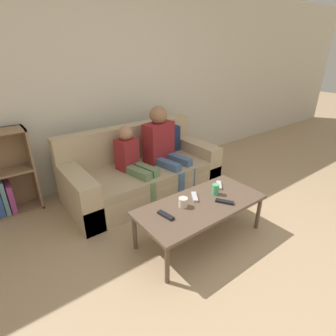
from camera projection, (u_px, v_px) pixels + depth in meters
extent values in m
plane|color=tan|center=(256.00, 280.00, 2.15)|extent=(22.00, 22.00, 0.00)
cube|color=beige|center=(109.00, 85.00, 3.42)|extent=(12.00, 0.06, 2.60)
cube|color=tan|center=(144.00, 183.00, 3.41)|extent=(1.93, 0.90, 0.28)
cube|color=tan|center=(147.00, 172.00, 3.27)|extent=(1.49, 0.72, 0.10)
cube|color=tan|center=(128.00, 142.00, 3.48)|extent=(1.93, 0.18, 0.45)
cube|color=tan|center=(78.00, 194.00, 2.89)|extent=(0.22, 0.90, 0.54)
cube|color=tan|center=(193.00, 158.00, 3.83)|extent=(0.22, 0.90, 0.54)
cube|color=navy|center=(168.00, 140.00, 3.69)|extent=(0.36, 0.12, 0.36)
cube|color=#8E7051|center=(32.00, 168.00, 3.02)|extent=(0.02, 0.28, 0.97)
cube|color=#8E7051|center=(8.00, 213.00, 3.02)|extent=(0.74, 0.28, 0.02)
cube|color=#6699A8|center=(4.00, 197.00, 2.92)|extent=(0.05, 0.18, 0.40)
cube|color=#993D84|center=(11.00, 197.00, 2.97)|extent=(0.05, 0.23, 0.35)
cylinder|color=brown|center=(167.00, 265.00, 2.06)|extent=(0.04, 0.04, 0.37)
cylinder|color=brown|center=(258.00, 213.00, 2.71)|extent=(0.04, 0.04, 0.37)
cylinder|color=brown|center=(135.00, 232.00, 2.42)|extent=(0.04, 0.04, 0.37)
cylinder|color=brown|center=(222.00, 193.00, 3.07)|extent=(0.04, 0.04, 0.37)
cube|color=brown|center=(201.00, 205.00, 2.48)|extent=(1.26, 0.58, 0.03)
cylinder|color=#476693|center=(181.00, 187.00, 3.20)|extent=(0.11, 0.11, 0.38)
cylinder|color=#476693|center=(192.00, 181.00, 3.35)|extent=(0.11, 0.11, 0.38)
cube|color=#476693|center=(167.00, 164.00, 3.25)|extent=(0.17, 0.41, 0.09)
cube|color=#476693|center=(178.00, 159.00, 3.40)|extent=(0.17, 0.41, 0.09)
cube|color=maroon|center=(159.00, 142.00, 3.38)|extent=(0.43, 0.27, 0.51)
sphere|color=#936B4C|center=(158.00, 115.00, 3.24)|extent=(0.22, 0.22, 0.22)
cylinder|color=#66845B|center=(152.00, 197.00, 2.99)|extent=(0.11, 0.11, 0.38)
cylinder|color=#66845B|center=(160.00, 193.00, 3.08)|extent=(0.11, 0.11, 0.38)
cube|color=#66845B|center=(137.00, 172.00, 3.04)|extent=(0.18, 0.41, 0.09)
cube|color=#66845B|center=(145.00, 169.00, 3.12)|extent=(0.18, 0.41, 0.09)
cube|color=maroon|center=(127.00, 154.00, 3.16)|extent=(0.26, 0.24, 0.38)
sphere|color=#A87A5B|center=(125.00, 133.00, 3.05)|extent=(0.17, 0.17, 0.17)
cylinder|color=#4CB77A|center=(215.00, 189.00, 2.61)|extent=(0.07, 0.07, 0.11)
cylinder|color=silver|center=(183.00, 202.00, 2.41)|extent=(0.09, 0.09, 0.09)
cube|color=#B7B7BC|center=(219.00, 185.00, 2.78)|extent=(0.15, 0.16, 0.02)
cube|color=#B7B7BC|center=(195.00, 197.00, 2.56)|extent=(0.14, 0.17, 0.02)
cube|color=black|center=(166.00, 215.00, 2.28)|extent=(0.07, 0.18, 0.02)
cube|color=black|center=(224.00, 202.00, 2.48)|extent=(0.13, 0.17, 0.02)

